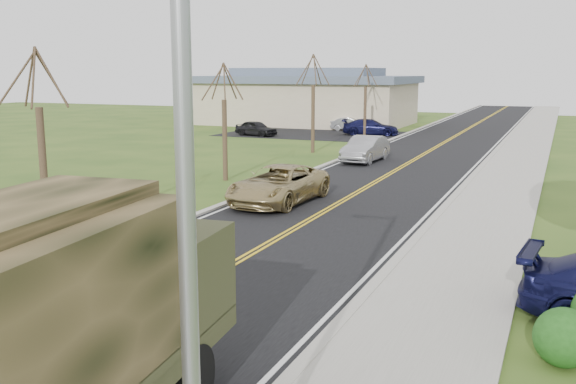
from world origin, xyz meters
The scene contains 16 objects.
road centered at (0.00, 40.00, 0.01)m, with size 8.00×120.00×0.01m, color black.
curb_right centered at (4.15, 40.00, 0.06)m, with size 0.30×120.00×0.12m, color #9E998E.
sidewalk_right centered at (5.90, 40.00, 0.05)m, with size 3.20×120.00×0.10m, color #9E998E.
curb_left centered at (-4.15, 40.00, 0.05)m, with size 0.30×120.00×0.10m, color #9E998E.
street_light centered at (4.90, -0.50, 4.43)m, with size 1.65×0.22×8.00m.
bare_tree_a centered at (-7.00, 10.00, 2.63)m, with size 1.93×2.26×6.08m.
bare_tree_b centered at (-7.00, 22.00, 2.48)m, with size 1.83×2.14×5.73m.
bare_tree_c centered at (-7.00, 34.00, 2.78)m, with size 2.04×2.39×6.42m.
bare_tree_d centered at (-7.00, 46.00, 2.55)m, with size 1.88×2.20×5.91m.
commercial_building centered at (-15.98, 55.97, 2.69)m, with size 25.50×21.50×5.65m.
military_truck centered at (2.30, -0.16, 2.16)m, with size 3.40×7.78×3.76m.
suv_champagne centered at (-2.30, 17.94, 0.77)m, with size 2.54×5.51×1.53m, color tan.
sedan_silver centered at (-2.53, 31.10, 0.76)m, with size 1.62×4.64×1.53m, color #9E9EA2.
lot_car_dark centered at (-15.37, 42.56, 0.64)m, with size 1.50×3.74×1.27m, color black.
lot_car_silver centered at (-9.41, 50.00, 0.61)m, with size 1.29×3.71×1.22m, color #A1A2A6.
lot_car_navy centered at (-6.75, 46.88, 0.68)m, with size 1.91×4.71×1.37m, color black.
Camera 1 is at (8.21, -5.54, 5.31)m, focal length 40.00 mm.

